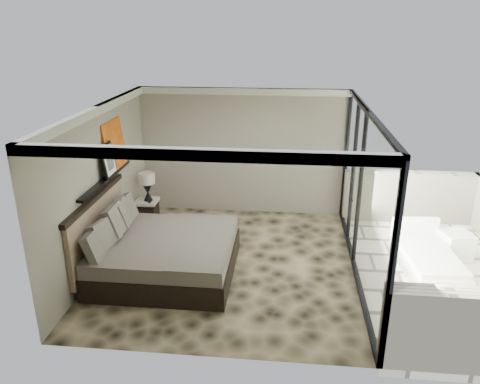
# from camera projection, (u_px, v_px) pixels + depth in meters

# --- Properties ---
(floor) EXTENTS (5.00, 5.00, 0.00)m
(floor) POSITION_uv_depth(u_px,v_px,m) (228.00, 263.00, 8.46)
(floor) COLOR black
(floor) RESTS_ON ground
(ceiling) EXTENTS (4.50, 5.00, 0.02)m
(ceiling) POSITION_uv_depth(u_px,v_px,m) (227.00, 110.00, 7.49)
(ceiling) COLOR silver
(ceiling) RESTS_ON back_wall
(back_wall) EXTENTS (4.50, 0.02, 2.80)m
(back_wall) POSITION_uv_depth(u_px,v_px,m) (242.00, 152.00, 10.30)
(back_wall) COLOR gray
(back_wall) RESTS_ON floor
(left_wall) EXTENTS (0.02, 5.00, 2.80)m
(left_wall) POSITION_uv_depth(u_px,v_px,m) (101.00, 186.00, 8.19)
(left_wall) COLOR gray
(left_wall) RESTS_ON floor
(glass_wall) EXTENTS (0.08, 5.00, 2.80)m
(glass_wall) POSITION_uv_depth(u_px,v_px,m) (362.00, 196.00, 7.75)
(glass_wall) COLOR white
(glass_wall) RESTS_ON floor
(terrace_slab) EXTENTS (3.00, 5.00, 0.12)m
(terrace_slab) POSITION_uv_depth(u_px,v_px,m) (442.00, 277.00, 8.12)
(terrace_slab) COLOR beige
(terrace_slab) RESTS_ON ground
(picture_ledge) EXTENTS (0.12, 2.20, 0.05)m
(picture_ledge) POSITION_uv_depth(u_px,v_px,m) (106.00, 179.00, 8.25)
(picture_ledge) COLOR black
(picture_ledge) RESTS_ON left_wall
(bed) EXTENTS (2.37, 2.29, 1.31)m
(bed) POSITION_uv_depth(u_px,v_px,m) (160.00, 252.00, 8.06)
(bed) COLOR black
(bed) RESTS_ON floor
(nightstand) EXTENTS (0.55, 0.55, 0.46)m
(nightstand) POSITION_uv_depth(u_px,v_px,m) (147.00, 213.00, 10.08)
(nightstand) COLOR black
(nightstand) RESTS_ON floor
(table_lamp) EXTENTS (0.34, 0.34, 0.61)m
(table_lamp) POSITION_uv_depth(u_px,v_px,m) (147.00, 183.00, 9.84)
(table_lamp) COLOR black
(table_lamp) RESTS_ON nightstand
(abstract_canvas) EXTENTS (0.13, 0.90, 0.90)m
(abstract_canvas) POSITION_uv_depth(u_px,v_px,m) (114.00, 145.00, 8.62)
(abstract_canvas) COLOR #AA440E
(abstract_canvas) RESTS_ON picture_ledge
(framed_print) EXTENTS (0.11, 0.50, 0.60)m
(framed_print) POSITION_uv_depth(u_px,v_px,m) (108.00, 160.00, 8.22)
(framed_print) COLOR black
(framed_print) RESTS_ON picture_ledge
(ottoman) EXTENTS (0.61, 0.61, 0.51)m
(ottoman) POSITION_uv_depth(u_px,v_px,m) (455.00, 245.00, 8.58)
(ottoman) COLOR silver
(ottoman) RESTS_ON terrace_slab
(lounger) EXTENTS (0.99, 1.78, 0.67)m
(lounger) POSITION_uv_depth(u_px,v_px,m) (427.00, 259.00, 8.18)
(lounger) COLOR white
(lounger) RESTS_ON terrace_slab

